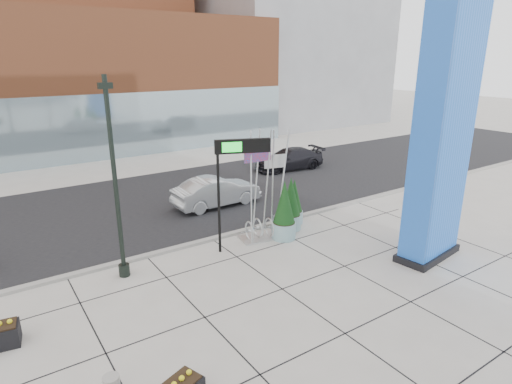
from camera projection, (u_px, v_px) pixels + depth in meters
ground at (242, 285)px, 15.01m from camera, size 160.00×160.00×0.00m
street_asphalt at (143, 206)px, 22.91m from camera, size 80.00×12.00×0.02m
curb_edge at (192, 244)px, 18.15m from camera, size 80.00×0.30×0.12m
tower_podium at (77, 84)px, 35.20m from camera, size 34.00×10.00×11.00m
tower_glass_front at (97, 128)px, 32.32m from camera, size 34.00×0.60×5.00m
building_grey_parking at (282, 45)px, 51.42m from camera, size 20.00×18.00×18.00m
blue_pylon at (442, 140)px, 15.77m from camera, size 3.09×1.68×9.80m
lamp_post at (117, 200)px, 14.79m from camera, size 0.45×0.39×7.14m
public_art_sculpture at (264, 210)px, 18.61m from camera, size 2.26×1.37×4.83m
overhead_street_sign at (235, 154)px, 16.80m from camera, size 2.10×0.98×4.64m
round_planter_east at (291, 205)px, 19.57m from camera, size 0.99×0.99×2.49m
round_planter_mid at (294, 203)px, 20.32m from camera, size 0.87×0.87×2.18m
round_planter_west at (284, 211)px, 18.52m from camera, size 1.06×1.06×2.64m
car_silver_mid at (217, 192)px, 22.76m from camera, size 4.79×1.79×1.56m
car_dark_east at (289, 159)px, 30.18m from camera, size 5.23×2.58×1.46m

